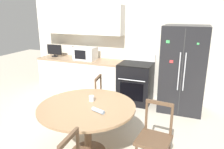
# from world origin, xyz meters

# --- Properties ---
(back_wall) EXTENTS (5.20, 0.44, 2.60)m
(back_wall) POSITION_xyz_m (-0.30, 2.59, 1.44)
(back_wall) COLOR silver
(back_wall) RESTS_ON ground_plane
(kitchen_counter) EXTENTS (2.13, 0.64, 0.90)m
(kitchen_counter) POSITION_xyz_m (-1.15, 2.29, 0.45)
(kitchen_counter) COLOR silver
(kitchen_counter) RESTS_ON ground_plane
(refrigerator) EXTENTS (0.87, 0.74, 1.78)m
(refrigerator) POSITION_xyz_m (1.29, 2.23, 0.89)
(refrigerator) COLOR black
(refrigerator) RESTS_ON ground_plane
(oven_range) EXTENTS (0.72, 0.68, 1.08)m
(oven_range) POSITION_xyz_m (0.29, 2.26, 0.47)
(oven_range) COLOR black
(oven_range) RESTS_ON ground_plane
(microwave) EXTENTS (0.51, 0.37, 0.30)m
(microwave) POSITION_xyz_m (-0.98, 2.27, 1.05)
(microwave) COLOR white
(microwave) RESTS_ON kitchen_counter
(countertop_tv) EXTENTS (0.40, 0.16, 0.31)m
(countertop_tv) POSITION_xyz_m (-1.91, 2.30, 1.07)
(countertop_tv) COLOR black
(countertop_tv) RESTS_ON kitchen_counter
(counter_bottle) EXTENTS (0.07, 0.07, 0.30)m
(counter_bottle) POSITION_xyz_m (-1.34, 2.28, 1.01)
(counter_bottle) COLOR silver
(counter_bottle) RESTS_ON kitchen_counter
(dining_table) EXTENTS (1.38, 1.38, 0.76)m
(dining_table) POSITION_xyz_m (0.15, 0.16, 0.64)
(dining_table) COLOR #997551
(dining_table) RESTS_ON ground_plane
(dining_chair_far) EXTENTS (0.48, 0.48, 0.90)m
(dining_chair_far) POSITION_xyz_m (0.05, 1.12, 0.43)
(dining_chair_far) COLOR brown
(dining_chair_far) RESTS_ON ground_plane
(dining_chair_right) EXTENTS (0.46, 0.46, 0.90)m
(dining_chair_right) POSITION_xyz_m (1.12, 0.20, 0.43)
(dining_chair_right) COLOR brown
(dining_chair_right) RESTS_ON ground_plane
(candle_glass) EXTENTS (0.08, 0.08, 0.08)m
(candle_glass) POSITION_xyz_m (0.14, 0.34, 0.80)
(candle_glass) COLOR silver
(candle_glass) RESTS_ON dining_table
(folded_napkin) EXTENTS (0.20, 0.11, 0.05)m
(folded_napkin) POSITION_xyz_m (0.39, 0.03, 0.79)
(folded_napkin) COLOR #A3BCDB
(folded_napkin) RESTS_ON dining_table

